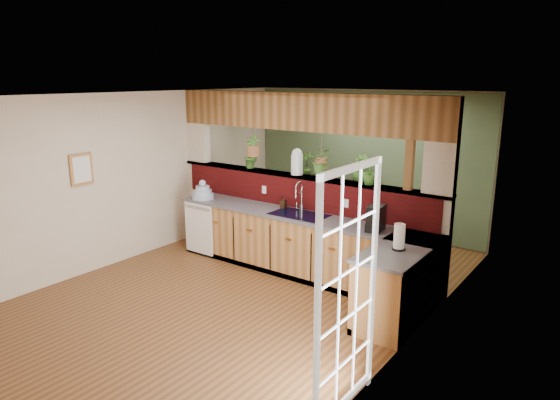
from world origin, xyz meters
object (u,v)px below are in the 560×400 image
Objects in this scene: paper_towel at (399,237)px; glass_jar at (297,162)px; faucet at (300,195)px; shelving_console at (334,203)px; dish_stack at (203,193)px; coffee_maker at (376,219)px; soap_dispenser at (283,202)px.

glass_jar is at bearing 155.40° from paper_towel.
faucet is 2.30m from shelving_console.
shelving_console is at bearing 65.95° from dish_stack.
glass_jar reaches higher than coffee_maker.
glass_jar is (0.09, 0.22, 0.60)m from soap_dispenser.
paper_towel is at bearing -21.31° from faucet.
soap_dispenser is 2.20m from shelving_console.
coffee_maker is 0.73m from paper_towel.
dish_stack is 1.43m from soap_dispenser.
faucet reaches higher than coffee_maker.
paper_towel is (1.85, -0.72, -0.09)m from faucet.
glass_jar is at bearing 66.26° from soap_dispenser.
dish_stack is 0.26× the size of shelving_console.
dish_stack is at bearing -168.57° from soap_dispenser.
coffee_maker is 1.02× the size of paper_towel.
dish_stack is 3.57m from paper_towel.
dish_stack is at bearing -114.33° from shelving_console.
shelving_console is (1.07, 2.40, -0.50)m from dish_stack.
glass_jar is (-0.20, 0.22, 0.45)m from faucet.
soap_dispenser is 0.64m from glass_jar.
shelving_console is at bearing 98.86° from soap_dispenser.
paper_towel is at bearing -50.73° from coffee_maker.
paper_towel is (2.15, -0.72, 0.06)m from soap_dispenser.
dish_stack is 2.67m from shelving_console.
faucet is at bearing -73.78° from shelving_console.
faucet is 0.33× the size of shelving_console.
dish_stack is 0.90× the size of glass_jar.
coffee_maker reaches higher than soap_dispenser.
paper_towel is 0.24× the size of shelving_console.
dish_stack is at bearing -161.55° from glass_jar.
soap_dispenser is (-0.30, 0.00, -0.15)m from faucet.
faucet reaches higher than soap_dispenser.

